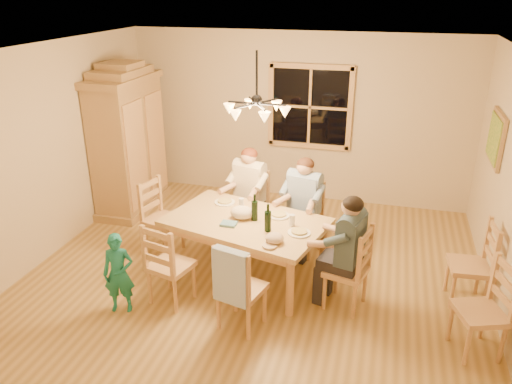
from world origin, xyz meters
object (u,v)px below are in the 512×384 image
(armoire, at_px, (129,144))
(wine_bottle_a, at_px, (255,207))
(chandelier, at_px, (257,108))
(chair_spare_back, at_px, (467,278))
(chair_near_right, at_px, (242,301))
(adult_woman, at_px, (249,183))
(dining_table, at_px, (246,227))
(chair_far_right, at_px, (302,232))
(chair_end_right, at_px, (345,282))
(chair_end_left, at_px, (164,230))
(adult_plaid_man, at_px, (304,195))
(wine_bottle_b, at_px, (268,218))
(chair_spare_front, at_px, (477,326))
(child, at_px, (119,273))
(chair_near_left, at_px, (172,277))
(chair_far_left, at_px, (249,219))
(adult_slate_man, at_px, (349,239))

(armoire, bearing_deg, wine_bottle_a, -31.30)
(chandelier, bearing_deg, chair_spare_back, -0.35)
(chair_near_right, distance_m, adult_woman, 2.04)
(armoire, distance_m, dining_table, 2.80)
(chair_far_right, bearing_deg, chair_end_right, 136.64)
(chair_far_right, relative_size, wine_bottle_a, 3.00)
(chair_end_left, distance_m, adult_plaid_man, 1.93)
(wine_bottle_b, height_order, chair_spare_front, wine_bottle_b)
(chair_spare_back, bearing_deg, chair_end_left, 82.21)
(child, bearing_deg, chair_near_left, 17.08)
(chandelier, bearing_deg, dining_table, -122.98)
(chair_end_right, bearing_deg, child, 121.24)
(chandelier, relative_size, wine_bottle_b, 2.33)
(adult_woman, relative_size, child, 0.95)
(chandelier, bearing_deg, chair_far_right, 52.64)
(armoire, xyz_separation_m, chair_far_left, (2.09, -0.55, -0.75))
(dining_table, bearing_deg, wine_bottle_b, -32.77)
(armoire, xyz_separation_m, chair_near_right, (2.56, -2.46, -0.75))
(adult_slate_man, bearing_deg, chair_spare_back, -57.04)
(chair_spare_back, bearing_deg, chair_end_right, 103.74)
(chair_end_left, xyz_separation_m, chair_spare_back, (3.78, -0.18, 0.00))
(adult_woman, xyz_separation_m, wine_bottle_a, (0.34, -0.93, 0.08))
(chair_far_left, xyz_separation_m, wine_bottle_b, (0.56, -1.16, 0.62))
(chair_near_right, relative_size, adult_woman, 1.13)
(chair_far_left, xyz_separation_m, chair_spare_back, (2.78, -0.82, 0.00))
(armoire, bearing_deg, adult_plaid_man, -14.52)
(dining_table, relative_size, wine_bottle_a, 6.24)
(adult_woman, relative_size, wine_bottle_a, 2.65)
(armoire, relative_size, chair_near_left, 2.32)
(dining_table, bearing_deg, armoire, 147.15)
(chair_far_right, height_order, adult_plaid_man, adult_plaid_man)
(chair_far_left, xyz_separation_m, chair_end_left, (-1.01, -0.64, 0.00))
(adult_slate_man, distance_m, wine_bottle_a, 1.19)
(chandelier, relative_size, dining_table, 0.37)
(chair_spare_back, bearing_deg, chair_spare_front, 174.95)
(adult_plaid_man, xyz_separation_m, chair_spare_back, (1.99, -0.62, -0.54))
(chair_near_left, bearing_deg, chair_near_right, -0.00)
(adult_slate_man, bearing_deg, chandelier, 82.29)
(armoire, bearing_deg, chair_near_left, -53.24)
(adult_plaid_man, distance_m, adult_slate_man, 1.27)
(adult_woman, bearing_deg, chandelier, 126.28)
(adult_plaid_man, bearing_deg, child, 60.94)
(chair_far_right, bearing_deg, chair_spare_front, 157.09)
(adult_plaid_man, xyz_separation_m, wine_bottle_b, (-0.24, -0.96, 0.08))
(wine_bottle_a, bearing_deg, adult_slate_man, -16.57)
(chair_near_right, relative_size, chair_end_right, 1.00)
(wine_bottle_b, height_order, chair_spare_back, wine_bottle_b)
(chandelier, distance_m, chair_near_left, 2.12)
(dining_table, distance_m, adult_slate_man, 1.29)
(armoire, relative_size, adult_slate_man, 2.63)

